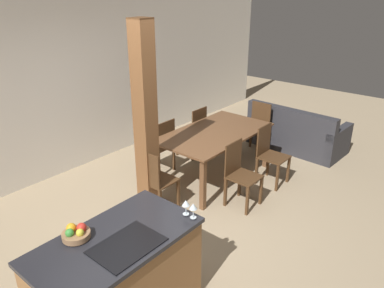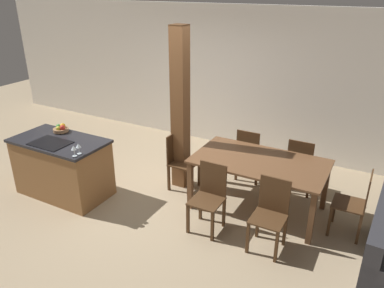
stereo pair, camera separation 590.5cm
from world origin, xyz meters
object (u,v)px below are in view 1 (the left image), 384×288
(couch, at_px, (296,134))
(dining_chair_head_end, at_px, (155,180))
(dining_chair_near_left, at_px, (240,173))
(fruit_bowl, at_px, (76,233))
(wine_glass_middle, at_px, (186,203))
(dining_chair_far_right, at_px, (194,131))
(dining_table, at_px, (214,137))
(kitchen_island, at_px, (119,280))
(dining_chair_near_right, at_px, (270,154))
(timber_post, at_px, (146,123))
(dining_chair_far_left, at_px, (161,145))
(dining_chair_foot_end, at_px, (257,127))
(wine_glass_near, at_px, (193,207))

(couch, bearing_deg, dining_chair_head_end, 83.97)
(dining_chair_near_left, bearing_deg, fruit_bowl, -179.31)
(fruit_bowl, height_order, dining_chair_near_left, fruit_bowl)
(wine_glass_middle, relative_size, dining_chair_far_right, 0.16)
(dining_table, bearing_deg, dining_chair_far_right, 60.97)
(kitchen_island, relative_size, dining_chair_near_left, 1.58)
(fruit_bowl, bearing_deg, dining_table, 14.63)
(dining_table, relative_size, dining_chair_near_right, 2.03)
(couch, relative_size, timber_post, 0.70)
(fruit_bowl, bearing_deg, dining_chair_far_left, 30.73)
(dining_chair_near_right, bearing_deg, timber_post, 154.27)
(dining_chair_near_left, relative_size, dining_chair_head_end, 1.00)
(dining_chair_near_right, relative_size, dining_chair_far_left, 1.00)
(dining_table, distance_m, timber_post, 1.45)
(dining_chair_near_right, bearing_deg, dining_chair_foot_end, 40.28)
(dining_chair_head_end, xyz_separation_m, dining_chair_foot_end, (2.59, 0.00, 0.00))
(fruit_bowl, xyz_separation_m, wine_glass_middle, (0.84, -0.48, 0.07))
(dining_chair_far_left, xyz_separation_m, dining_chair_head_end, (-0.88, -0.75, 0.00))
(dining_chair_near_left, bearing_deg, timber_post, 137.47)
(fruit_bowl, relative_size, dining_chair_far_right, 0.26)
(dining_chair_foot_end, bearing_deg, fruit_bowl, -79.69)
(wine_glass_near, xyz_separation_m, dining_chair_far_right, (2.54, 2.09, -0.55))
(dining_chair_far_right, bearing_deg, kitchen_island, 29.08)
(dining_chair_head_end, bearing_deg, timber_post, 20.74)
(dining_chair_foot_end, bearing_deg, dining_table, -90.00)
(dining_chair_near_left, bearing_deg, wine_glass_near, -160.82)
(dining_chair_far_right, relative_size, dining_chair_foot_end, 1.00)
(dining_table, xyz_separation_m, dining_chair_near_right, (0.41, -0.75, -0.20))
(wine_glass_near, height_order, dining_chair_far_left, wine_glass_near)
(fruit_bowl, relative_size, dining_chair_foot_end, 0.26)
(timber_post, bearing_deg, dining_chair_far_left, 35.43)
(wine_glass_near, height_order, couch, wine_glass_near)
(wine_glass_near, height_order, dining_chair_near_right, wine_glass_near)
(kitchen_island, distance_m, fruit_bowl, 0.60)
(kitchen_island, xyz_separation_m, fruit_bowl, (-0.20, 0.25, 0.50))
(kitchen_island, bearing_deg, dining_table, 20.31)
(kitchen_island, height_order, dining_table, kitchen_island)
(dining_chair_far_left, distance_m, couch, 2.63)
(wine_glass_near, relative_size, dining_chair_foot_end, 0.16)
(fruit_bowl, distance_m, dining_chair_near_left, 2.61)
(dining_chair_near_left, distance_m, dining_chair_head_end, 1.15)
(wine_glass_near, distance_m, couch, 4.18)
(kitchen_island, bearing_deg, fruit_bowl, 129.24)
(wine_glass_near, height_order, dining_chair_far_right, wine_glass_near)
(couch, bearing_deg, dining_chair_near_left, 99.00)
(dining_table, height_order, couch, couch)
(dining_chair_far_left, relative_size, dining_chair_head_end, 1.00)
(wine_glass_middle, distance_m, dining_chair_near_right, 2.65)
(dining_chair_far_right, bearing_deg, wine_glass_middle, 38.20)
(fruit_bowl, bearing_deg, wine_glass_near, -33.86)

